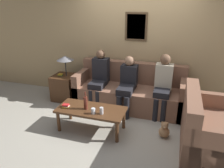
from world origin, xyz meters
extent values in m
plane|color=#ADA899|center=(0.00, 0.00, 0.00)|extent=(16.00, 16.00, 0.00)
cube|color=tan|center=(0.00, 0.97, 1.30)|extent=(9.00, 0.06, 2.60)
cube|color=#4C3823|center=(0.00, 0.93, 1.70)|extent=(0.48, 0.02, 0.60)
cube|color=#B7CCB2|center=(0.00, 0.92, 1.70)|extent=(0.40, 0.01, 0.52)
cube|color=brown|center=(0.00, 0.46, 0.24)|extent=(2.35, 0.86, 0.48)
cube|color=brown|center=(0.00, 0.79, 0.72)|extent=(2.35, 0.20, 0.47)
cube|color=brown|center=(-1.11, 0.46, 0.37)|extent=(0.14, 0.86, 0.74)
cube|color=brown|center=(1.11, 0.46, 0.37)|extent=(0.14, 0.86, 0.74)
cube|color=brown|center=(1.56, -0.60, 0.24)|extent=(0.86, 1.35, 0.48)
cube|color=brown|center=(1.23, -0.60, 0.72)|extent=(0.20, 1.35, 0.47)
cube|color=brown|center=(1.56, -1.20, 0.37)|extent=(0.86, 0.14, 0.74)
cube|color=brown|center=(1.56, 0.01, 0.37)|extent=(0.86, 0.14, 0.74)
cube|color=#4C2D19|center=(-0.45, -0.62, 0.41)|extent=(1.22, 0.56, 0.04)
cylinder|color=#4C2D19|center=(-1.00, -0.84, 0.19)|extent=(0.06, 0.06, 0.39)
cylinder|color=#4C2D19|center=(0.10, -0.84, 0.19)|extent=(0.06, 0.06, 0.39)
cylinder|color=#4C2D19|center=(-1.00, -0.40, 0.19)|extent=(0.06, 0.06, 0.39)
cylinder|color=#4C2D19|center=(0.10, -0.40, 0.19)|extent=(0.06, 0.06, 0.39)
cube|color=#4C2D19|center=(-1.55, 0.42, 0.30)|extent=(0.52, 0.52, 0.59)
cylinder|color=#262628|center=(-1.49, 0.42, 0.79)|extent=(0.02, 0.02, 0.39)
cone|color=slate|center=(-1.49, 0.42, 1.02)|extent=(0.38, 0.38, 0.10)
cube|color=#237547|center=(-1.63, 0.39, 0.60)|extent=(0.10, 0.08, 0.02)
cube|color=gold|center=(-1.63, 0.39, 0.62)|extent=(0.11, 0.11, 0.02)
cylinder|color=#562319|center=(-0.53, -0.65, 0.54)|extent=(0.07, 0.07, 0.23)
cylinder|color=#562319|center=(-0.53, -0.65, 0.71)|extent=(0.03, 0.03, 0.10)
cylinder|color=silver|center=(-0.34, -0.77, 0.48)|extent=(0.07, 0.07, 0.10)
cube|color=gold|center=(-0.91, -0.70, 0.44)|extent=(0.13, 0.13, 0.02)
cube|color=beige|center=(-0.91, -0.70, 0.45)|extent=(0.15, 0.11, 0.02)
cube|color=red|center=(-0.91, -0.70, 0.47)|extent=(0.12, 0.10, 0.02)
cylinder|color=#BCBCC1|center=(-0.21, -0.73, 0.49)|extent=(0.07, 0.07, 0.12)
cube|color=black|center=(-0.66, 0.28, 0.53)|extent=(0.31, 0.42, 0.14)
cylinder|color=black|center=(-0.74, 0.07, 0.24)|extent=(0.11, 0.11, 0.48)
cylinder|color=black|center=(-0.58, 0.07, 0.24)|extent=(0.11, 0.11, 0.48)
cube|color=black|center=(-0.66, 0.49, 0.80)|extent=(0.34, 0.22, 0.53)
sphere|color=brown|center=(-0.66, 0.49, 1.15)|extent=(0.19, 0.19, 0.19)
cube|color=black|center=(-0.01, 0.21, 0.53)|extent=(0.31, 0.50, 0.14)
cylinder|color=black|center=(-0.09, -0.04, 0.24)|extent=(0.11, 0.11, 0.48)
cylinder|color=black|center=(0.07, -0.04, 0.24)|extent=(0.11, 0.11, 0.48)
cube|color=black|center=(-0.01, 0.46, 0.75)|extent=(0.34, 0.22, 0.45)
sphere|color=#8C664C|center=(-0.01, 0.46, 1.07)|extent=(0.21, 0.21, 0.21)
cube|color=black|center=(0.70, 0.26, 0.53)|extent=(0.31, 0.40, 0.14)
cylinder|color=black|center=(0.63, 0.05, 0.24)|extent=(0.11, 0.11, 0.48)
cylinder|color=black|center=(0.78, 0.05, 0.24)|extent=(0.11, 0.11, 0.48)
cube|color=beige|center=(0.70, 0.46, 0.79)|extent=(0.34, 0.22, 0.53)
sphere|color=brown|center=(0.70, 0.46, 1.15)|extent=(0.21, 0.21, 0.21)
sphere|color=#A87A51|center=(0.85, -0.46, 0.09)|extent=(0.19, 0.19, 0.19)
sphere|color=#A87A51|center=(0.85, -0.46, 0.23)|extent=(0.12, 0.12, 0.12)
sphere|color=#A87A51|center=(0.80, -0.46, 0.28)|extent=(0.04, 0.04, 0.04)
sphere|color=#A87A51|center=(0.89, -0.46, 0.28)|extent=(0.04, 0.04, 0.04)
sphere|color=tan|center=(0.85, -0.51, 0.23)|extent=(0.05, 0.05, 0.05)
camera|label=1|loc=(0.95, -3.81, 2.28)|focal=35.00mm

